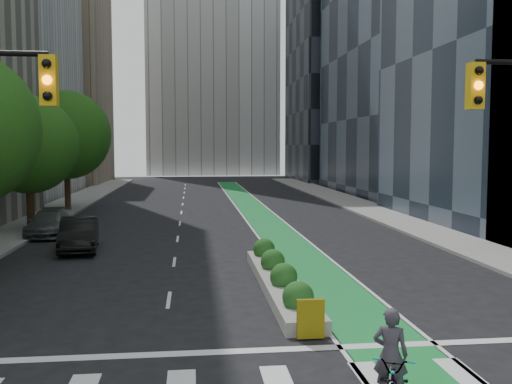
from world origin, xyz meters
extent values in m
plane|color=black|center=(0.00, 0.00, 0.00)|extent=(160.00, 160.00, 0.00)
cube|color=gray|center=(-11.80, 25.00, 0.07)|extent=(3.60, 90.00, 0.15)
cube|color=gray|center=(11.80, 25.00, 0.07)|extent=(3.60, 90.00, 0.15)
cube|color=#178335|center=(3.00, 30.00, 0.01)|extent=(2.20, 70.00, 0.01)
cube|color=tan|center=(-20.00, 66.00, 13.00)|extent=(14.00, 16.00, 26.00)
cube|color=black|center=(20.00, 68.00, 14.00)|extent=(14.00, 18.00, 28.00)
cylinder|color=black|center=(-11.00, 22.00, 2.24)|extent=(0.44, 0.44, 4.48)
sphere|color=#174F10|center=(-11.00, 22.00, 4.96)|extent=(5.60, 5.60, 5.60)
cylinder|color=black|center=(-11.00, 32.00, 2.58)|extent=(0.44, 0.44, 5.15)
sphere|color=#174F10|center=(-11.00, 32.00, 5.70)|extent=(6.60, 6.60, 6.60)
cube|color=gold|center=(-4.70, 0.50, 6.25)|extent=(0.34, 0.28, 1.05)
sphere|color=orange|center=(-4.70, 0.34, 6.25)|extent=(0.20, 0.20, 0.20)
cube|color=gold|center=(4.70, 0.50, 6.25)|extent=(0.34, 0.28, 1.05)
sphere|color=orange|center=(4.70, 0.34, 6.25)|extent=(0.20, 0.20, 0.20)
cube|color=gray|center=(1.20, 7.00, 0.20)|extent=(1.20, 10.00, 0.40)
cube|color=yellow|center=(1.20, 1.80, 0.55)|extent=(0.70, 0.12, 1.00)
sphere|color=#194C19|center=(1.20, 3.50, 0.65)|extent=(0.90, 0.90, 0.90)
sphere|color=#194C19|center=(1.20, 6.00, 0.65)|extent=(0.90, 0.90, 0.90)
sphere|color=#194C19|center=(1.20, 8.50, 0.65)|extent=(0.90, 0.90, 0.90)
sphere|color=#194C19|center=(1.20, 11.00, 0.65)|extent=(0.90, 0.90, 0.90)
imported|color=gray|center=(2.00, -2.00, 0.57)|extent=(1.52, 2.28, 1.13)
imported|color=#3C3640|center=(2.00, -1.74, 0.91)|extent=(0.79, 0.67, 1.83)
imported|color=black|center=(-7.00, 15.18, 0.77)|extent=(2.20, 4.84, 1.54)
imported|color=#585B5D|center=(-9.50, 19.94, 0.68)|extent=(2.05, 4.77, 1.37)
camera|label=1|loc=(-1.76, -11.98, 4.89)|focal=40.00mm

